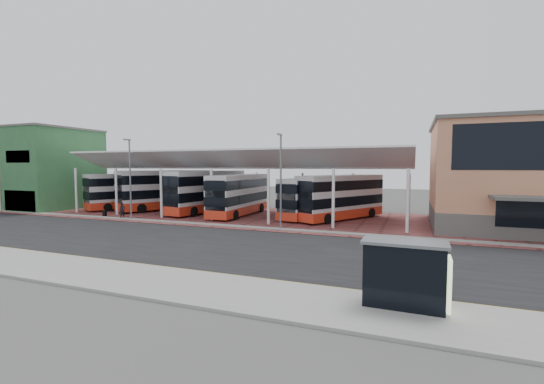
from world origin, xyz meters
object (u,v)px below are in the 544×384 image
(bus_0, at_px, (131,191))
(bus_shelter, at_px, (412,268))
(bus_2, at_px, (207,192))
(bus_3, at_px, (239,195))
(bus_4, at_px, (309,198))
(bus_1, at_px, (167,190))
(pedestrian, at_px, (122,211))
(bus_5, at_px, (341,197))

(bus_0, xyz_separation_m, bus_shelter, (33.33, -22.43, -0.57))
(bus_2, bearing_deg, bus_shelter, -36.44)
(bus_3, xyz_separation_m, bus_4, (7.54, 1.27, -0.16))
(bus_1, distance_m, bus_4, 18.20)
(bus_0, distance_m, bus_1, 4.98)
(bus_3, relative_size, pedestrian, 6.45)
(bus_1, relative_size, bus_2, 0.98)
(bus_1, distance_m, bus_5, 21.67)
(pedestrian, relative_size, bus_shelter, 0.53)
(bus_2, xyz_separation_m, bus_3, (4.67, -0.93, -0.20))
(bus_3, relative_size, bus_shelter, 3.44)
(bus_1, bearing_deg, pedestrian, -56.97)
(bus_1, xyz_separation_m, bus_shelter, (28.39, -23.06, -0.78))
(bus_1, height_order, bus_2, bus_1)
(bus_3, bearing_deg, bus_5, 3.59)
(bus_3, bearing_deg, pedestrian, -145.58)
(pedestrian, bearing_deg, bus_1, 25.60)
(pedestrian, distance_m, bus_shelter, 31.27)
(bus_0, xyz_separation_m, bus_4, (23.14, 0.51, -0.15))
(bus_0, height_order, bus_shelter, bus_0)
(bus_2, relative_size, bus_5, 1.12)
(bus_1, height_order, bus_5, bus_1)
(bus_3, height_order, bus_shelter, bus_3)
(bus_5, height_order, pedestrian, bus_5)
(bus_0, distance_m, bus_3, 15.61)
(bus_0, xyz_separation_m, bus_5, (26.60, 0.07, 0.01))
(bus_5, relative_size, pedestrian, 6.38)
(bus_2, xyz_separation_m, pedestrian, (-5.13, -7.82, -1.56))
(bus_4, height_order, pedestrian, bus_4)
(bus_2, distance_m, bus_4, 12.22)
(bus_5, bearing_deg, bus_3, -147.04)
(bus_0, bearing_deg, bus_3, 22.03)
(bus_2, xyz_separation_m, bus_5, (15.68, -0.11, -0.19))
(bus_0, bearing_deg, bus_5, 24.95)
(bus_3, height_order, bus_5, bus_5)
(bus_2, height_order, bus_3, bus_2)
(bus_5, distance_m, pedestrian, 22.24)
(bus_4, bearing_deg, bus_1, -170.22)
(bus_0, height_order, pedestrian, bus_0)
(bus_1, bearing_deg, bus_4, 26.79)
(bus_2, distance_m, bus_5, 15.68)
(bus_0, relative_size, bus_3, 1.00)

